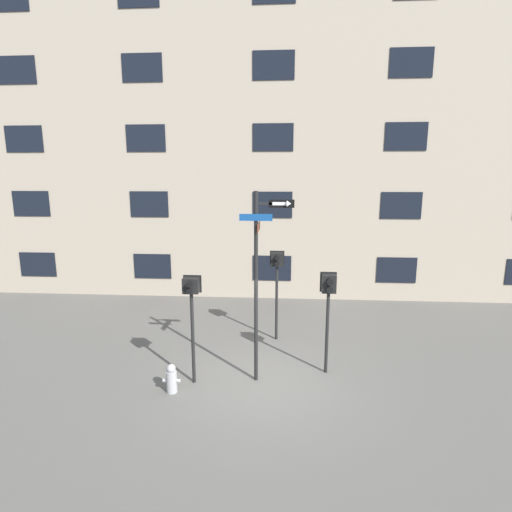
{
  "coord_description": "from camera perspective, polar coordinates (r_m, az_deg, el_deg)",
  "views": [
    {
      "loc": [
        0.44,
        -8.57,
        4.82
      ],
      "look_at": [
        -0.17,
        0.22,
        3.03
      ],
      "focal_mm": 28.0,
      "sensor_mm": 36.0,
      "label": 1
    }
  ],
  "objects": [
    {
      "name": "building_facade",
      "position": [
        15.67,
        2.48,
        16.48
      ],
      "size": [
        24.0,
        0.63,
        12.39
      ],
      "color": "tan",
      "rests_on": "ground_plane"
    },
    {
      "name": "pedestrian_signal_across",
      "position": [
        11.57,
        3.01,
        -2.06
      ],
      "size": [
        0.42,
        0.4,
        2.67
      ],
      "color": "black",
      "rests_on": "ground_plane"
    },
    {
      "name": "pedestrian_signal_left",
      "position": [
        9.24,
        -9.2,
        -6.18
      ],
      "size": [
        0.42,
        0.4,
        2.58
      ],
      "color": "black",
      "rests_on": "ground_plane"
    },
    {
      "name": "street_sign_pole",
      "position": [
        9.07,
        0.43,
        -2.45
      ],
      "size": [
        1.21,
        0.79,
        4.48
      ],
      "color": "black",
      "rests_on": "ground_plane"
    },
    {
      "name": "pedestrian_signal_right",
      "position": [
        9.75,
        10.32,
        -5.43
      ],
      "size": [
        0.4,
        0.4,
        2.54
      ],
      "color": "black",
      "rests_on": "ground_plane"
    },
    {
      "name": "ground_plane",
      "position": [
        9.84,
        0.97,
        -17.86
      ],
      "size": [
        60.0,
        60.0,
        0.0
      ],
      "primitive_type": "plane",
      "color": "#595651"
    },
    {
      "name": "fire_hydrant",
      "position": [
        9.59,
        -11.98,
        -16.78
      ],
      "size": [
        0.4,
        0.24,
        0.67
      ],
      "color": "#A5A5A8",
      "rests_on": "ground_plane"
    }
  ]
}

